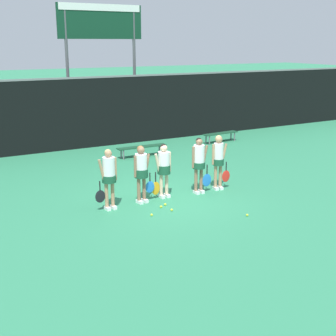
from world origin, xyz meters
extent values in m
plane|color=#2D7F56|center=(0.00, 0.00, 0.00)|extent=(140.00, 140.00, 0.00)
cube|color=black|center=(0.00, 7.66, 1.50)|extent=(60.00, 0.06, 3.00)
cube|color=slate|center=(0.00, 7.66, 3.04)|extent=(60.00, 0.08, 0.08)
cylinder|color=#515156|center=(0.01, 9.25, 3.08)|extent=(0.14, 0.14, 6.16)
cylinder|color=#515156|center=(3.32, 9.25, 3.08)|extent=(0.14, 0.14, 6.16)
cube|color=#0F3823|center=(1.67, 9.25, 5.40)|extent=(4.04, 0.12, 1.53)
cube|color=white|center=(1.67, 9.18, 6.01)|extent=(3.88, 0.02, 0.31)
cube|color=#19472D|center=(1.59, 5.00, 0.41)|extent=(2.09, 0.41, 0.04)
cylinder|color=slate|center=(2.45, 5.11, 0.20)|extent=(0.06, 0.06, 0.39)
cylinder|color=slate|center=(2.44, 4.86, 0.20)|extent=(0.06, 0.06, 0.39)
cylinder|color=slate|center=(0.74, 5.15, 0.20)|extent=(0.06, 0.06, 0.39)
cylinder|color=slate|center=(0.73, 4.90, 0.20)|extent=(0.06, 0.06, 0.39)
cube|color=#19472D|center=(6.00, 5.74, 0.43)|extent=(1.86, 0.51, 0.04)
cylinder|color=slate|center=(6.74, 5.93, 0.20)|extent=(0.06, 0.06, 0.41)
cylinder|color=slate|center=(6.76, 5.67, 0.20)|extent=(0.06, 0.06, 0.41)
cylinder|color=slate|center=(5.24, 5.81, 0.20)|extent=(0.06, 0.06, 0.41)
cylinder|color=slate|center=(5.26, 5.55, 0.20)|extent=(0.06, 0.06, 0.41)
cylinder|color=tan|center=(-1.82, -0.09, 0.41)|extent=(0.10, 0.10, 0.81)
cylinder|color=tan|center=(-2.01, -0.10, 0.41)|extent=(0.10, 0.10, 0.81)
cube|color=white|center=(-1.82, -0.12, 0.04)|extent=(0.12, 0.24, 0.09)
cube|color=white|center=(-2.00, -0.13, 0.04)|extent=(0.12, 0.24, 0.09)
cylinder|color=#194C33|center=(-1.91, -0.10, 0.88)|extent=(0.39, 0.39, 0.20)
cylinder|color=white|center=(-1.91, -0.10, 1.15)|extent=(0.34, 0.34, 0.68)
sphere|color=tan|center=(-1.91, -0.10, 1.59)|extent=(0.20, 0.20, 0.20)
sphere|color=#D8B772|center=(-1.91, -0.08, 1.61)|extent=(0.18, 0.18, 0.18)
cylinder|color=tan|center=(-2.12, -0.11, 1.14)|extent=(0.21, 0.08, 0.65)
cylinder|color=tan|center=(-1.71, -0.09, 1.14)|extent=(0.08, 0.08, 0.64)
cylinder|color=black|center=(-2.20, -0.13, 0.73)|extent=(0.03, 0.03, 0.26)
ellipsoid|color=black|center=(-2.20, -0.13, 0.42)|extent=(0.29, 0.03, 0.36)
cylinder|color=#8C664C|center=(-0.81, -0.02, 0.40)|extent=(0.10, 0.10, 0.80)
cylinder|color=#8C664C|center=(-0.99, -0.05, 0.40)|extent=(0.10, 0.10, 0.80)
cube|color=white|center=(-0.80, -0.05, 0.04)|extent=(0.15, 0.25, 0.09)
cube|color=white|center=(-0.99, -0.08, 0.04)|extent=(0.15, 0.25, 0.09)
cylinder|color=#194C33|center=(-0.90, -0.03, 0.88)|extent=(0.39, 0.39, 0.24)
cylinder|color=white|center=(-0.90, -0.03, 1.12)|extent=(0.34, 0.34, 0.65)
sphere|color=#8C664C|center=(-0.90, -0.03, 1.56)|extent=(0.22, 0.22, 0.22)
sphere|color=olive|center=(-0.90, -0.01, 1.58)|extent=(0.20, 0.20, 0.20)
cylinder|color=#8C664C|center=(-0.69, 0.00, 1.11)|extent=(0.21, 0.11, 0.62)
cylinder|color=#8C664C|center=(-1.10, -0.06, 1.11)|extent=(0.08, 0.08, 0.62)
cylinder|color=black|center=(-0.61, -0.01, 0.72)|extent=(0.03, 0.03, 0.26)
ellipsoid|color=blue|center=(-0.61, -0.01, 0.42)|extent=(0.29, 0.03, 0.35)
cylinder|color=beige|center=(-0.01, 0.07, 0.39)|extent=(0.10, 0.10, 0.77)
cylinder|color=beige|center=(-0.19, 0.07, 0.39)|extent=(0.10, 0.10, 0.77)
cube|color=white|center=(-0.01, 0.04, 0.04)|extent=(0.11, 0.24, 0.09)
cube|color=white|center=(-0.19, 0.04, 0.04)|extent=(0.11, 0.24, 0.09)
cylinder|color=#194C33|center=(-0.10, 0.07, 0.86)|extent=(0.39, 0.39, 0.26)
cylinder|color=white|center=(-0.10, 0.07, 1.08)|extent=(0.34, 0.34, 0.63)
sphere|color=beige|center=(-0.10, 0.07, 1.50)|extent=(0.21, 0.21, 0.21)
sphere|color=black|center=(-0.10, 0.09, 1.53)|extent=(0.19, 0.19, 0.19)
cylinder|color=beige|center=(-0.31, 0.07, 1.07)|extent=(0.20, 0.08, 0.60)
cylinder|color=beige|center=(0.10, 0.07, 1.07)|extent=(0.08, 0.08, 0.59)
cylinder|color=black|center=(-0.39, 0.05, 0.68)|extent=(0.03, 0.03, 0.29)
ellipsoid|color=orange|center=(-0.39, 0.05, 0.33)|extent=(0.27, 0.03, 0.41)
cylinder|color=#8C664C|center=(1.10, -0.10, 0.41)|extent=(0.10, 0.10, 0.82)
cylinder|color=#8C664C|center=(0.92, -0.10, 0.41)|extent=(0.10, 0.10, 0.82)
cube|color=white|center=(1.10, -0.13, 0.04)|extent=(0.12, 0.24, 0.09)
cube|color=white|center=(0.92, -0.13, 0.04)|extent=(0.12, 0.24, 0.09)
cylinder|color=#194C33|center=(1.01, -0.10, 0.89)|extent=(0.39, 0.39, 0.19)
cylinder|color=white|center=(1.01, -0.10, 1.17)|extent=(0.34, 0.34, 0.69)
sphere|color=#8C664C|center=(1.01, -0.10, 1.61)|extent=(0.20, 0.20, 0.20)
sphere|color=black|center=(1.01, -0.08, 1.64)|extent=(0.19, 0.19, 0.19)
cylinder|color=#8C664C|center=(1.22, -0.11, 1.15)|extent=(0.21, 0.08, 0.66)
cylinder|color=#8C664C|center=(0.81, -0.09, 1.15)|extent=(0.08, 0.08, 0.65)
cylinder|color=black|center=(1.30, -0.13, 0.73)|extent=(0.03, 0.03, 0.29)
ellipsoid|color=blue|center=(1.30, -0.13, 0.38)|extent=(0.32, 0.03, 0.40)
cylinder|color=tan|center=(1.84, -0.08, 0.41)|extent=(0.10, 0.10, 0.82)
cylinder|color=tan|center=(1.68, -0.05, 0.41)|extent=(0.10, 0.10, 0.82)
cube|color=white|center=(1.84, -0.11, 0.04)|extent=(0.15, 0.26, 0.09)
cube|color=white|center=(1.67, -0.08, 0.04)|extent=(0.15, 0.26, 0.09)
cylinder|color=#194C33|center=(1.76, -0.06, 0.89)|extent=(0.35, 0.35, 0.20)
cylinder|color=white|center=(1.76, -0.06, 1.16)|extent=(0.30, 0.30, 0.67)
sphere|color=tan|center=(1.76, -0.06, 1.60)|extent=(0.22, 0.22, 0.22)
sphere|color=#D8B772|center=(1.76, -0.04, 1.63)|extent=(0.20, 0.20, 0.20)
cylinder|color=tan|center=(1.95, -0.10, 1.14)|extent=(0.22, 0.11, 0.64)
cylinder|color=tan|center=(1.58, -0.03, 1.14)|extent=(0.08, 0.08, 0.63)
cylinder|color=black|center=(2.02, -0.13, 0.73)|extent=(0.03, 0.03, 0.28)
ellipsoid|color=red|center=(2.02, -0.13, 0.40)|extent=(0.30, 0.03, 0.38)
sphere|color=#CCE033|center=(-0.50, -1.09, 0.03)|extent=(0.07, 0.07, 0.07)
sphere|color=#CCE033|center=(-0.43, -0.60, 0.03)|extent=(0.07, 0.07, 0.07)
sphere|color=#CCE033|center=(-1.15, -1.16, 0.03)|extent=(0.07, 0.07, 0.07)
sphere|color=#CCE033|center=(1.07, -2.42, 0.03)|extent=(0.07, 0.07, 0.07)
sphere|color=#CCE033|center=(-0.63, -0.72, 0.04)|extent=(0.07, 0.07, 0.07)
camera|label=1|loc=(-6.51, -11.61, 4.50)|focal=50.00mm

